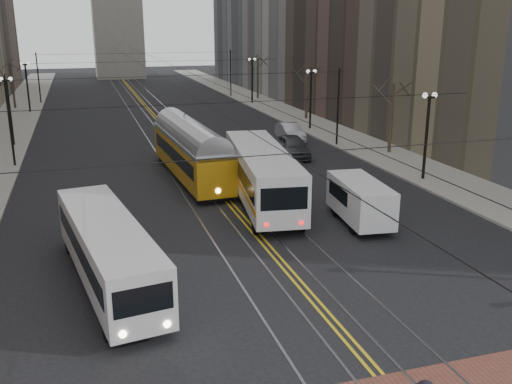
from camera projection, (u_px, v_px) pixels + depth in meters
ground at (364, 358)px, 18.00m from camera, size 260.00×260.00×0.00m
sidewalk_left at (6, 132)px, 55.02m from camera, size 5.00×140.00×0.15m
sidewalk_right at (297, 118)px, 63.45m from camera, size 5.00×140.00×0.15m
streetcar_rails at (162, 125)px, 59.25m from camera, size 4.80×130.00×0.02m
centre_lines at (162, 125)px, 59.25m from camera, size 0.42×130.00×0.01m
lamp_posts at (190, 124)px, 43.56m from camera, size 27.60×57.20×5.60m
street_trees at (176, 111)px, 49.52m from camera, size 31.68×53.28×5.60m
trolley_wires at (177, 101)px, 48.86m from camera, size 25.96×120.00×6.60m
transit_bus at (108, 254)px, 22.67m from camera, size 3.88×11.04×2.71m
streetcar at (191, 156)px, 38.53m from camera, size 3.09×13.22×3.09m
rear_bus at (262, 177)px, 33.05m from camera, size 4.28×12.56×3.21m
cargo_van at (360, 203)px, 29.79m from camera, size 2.52×5.37×2.30m
sedan_grey at (293, 146)px, 44.93m from camera, size 2.56×5.23×1.71m
sedan_silver at (290, 132)px, 51.27m from camera, size 1.85×4.73×1.53m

